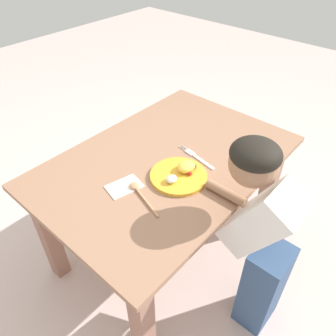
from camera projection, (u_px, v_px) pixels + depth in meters
The scene contains 7 objects.
ground_plane at pixel (167, 245), 1.97m from camera, with size 8.00×8.00×0.00m, color beige.
dining_table at pixel (167, 179), 1.63m from camera, with size 1.22×0.84×0.66m.
plate at pixel (180, 174), 1.44m from camera, with size 0.25×0.25×0.06m.
fork at pixel (197, 158), 1.55m from camera, with size 0.06×0.23×0.01m.
spoon at pixel (139, 191), 1.36m from camera, with size 0.09×0.22×0.02m.
person at pixel (260, 236), 1.33m from camera, with size 0.20×0.42×0.98m.
napkin at pixel (124, 186), 1.40m from camera, with size 0.15×0.10×0.00m, color white.
Camera 1 is at (-0.91, -0.81, 1.62)m, focal length 34.70 mm.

